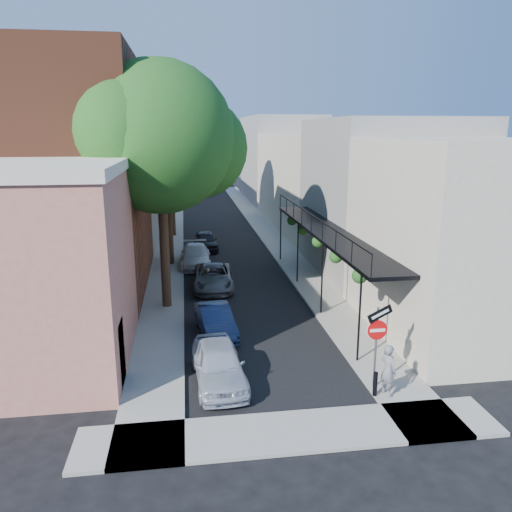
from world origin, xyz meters
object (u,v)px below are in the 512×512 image
object	(u,v)px
sign_post	(377,333)
pedestrian	(388,370)
bollard	(375,384)
parked_car_d	(196,256)
parked_car_a	(219,364)
parked_car_c	(213,277)
oak_mid	(173,152)
oak_far	(175,132)
parked_car_b	(215,321)
oak_near	(170,141)
parked_car_e	(206,241)

from	to	relation	value
sign_post	pedestrian	size ratio (longest dim) A/B	1.75
bollard	parked_car_d	distance (m)	17.86
bollard	parked_car_a	distance (m)	5.16
parked_car_d	parked_car_c	bearing A→B (deg)	-79.60
oak_mid	oak_far	size ratio (longest dim) A/B	0.86
bollard	pedestrian	bearing A→B (deg)	0.00
bollard	parked_car_b	size ratio (longest dim) A/B	0.22
oak_near	parked_car_d	distance (m)	10.35
oak_far	parked_car_e	xyz separation A→B (m)	(1.95, -5.23, -7.61)
parked_car_a	parked_car_e	world-z (taller)	parked_car_a
oak_near	parked_car_d	bearing A→B (deg)	81.18
parked_car_d	parked_car_e	world-z (taller)	parked_car_e
parked_car_d	parked_car_e	size ratio (longest dim) A/B	1.17
sign_post	parked_car_d	xyz separation A→B (m)	(-5.39, 16.60, -1.38)
sign_post	parked_car_a	bearing A→B (deg)	165.45
parked_car_c	pedestrian	xyz separation A→B (m)	(4.80, -12.28, 0.35)
parked_car_a	parked_car_e	distance (m)	19.77
parked_car_c	parked_car_a	bearing A→B (deg)	-89.67
oak_mid	pedestrian	distance (m)	19.95
parked_car_a	parked_car_d	bearing A→B (deg)	87.80
sign_post	parked_car_e	size ratio (longest dim) A/B	0.78
oak_far	parked_car_e	distance (m)	9.43
oak_near	oak_far	world-z (taller)	oak_far
oak_mid	oak_far	xyz separation A→B (m)	(0.06, 9.04, 1.20)
oak_mid	parked_car_c	xyz separation A→B (m)	(2.02, -5.45, -6.43)
parked_car_c	oak_mid	bearing A→B (deg)	113.05
sign_post	oak_mid	world-z (taller)	oak_mid
parked_car_a	pedestrian	bearing A→B (deg)	-22.32
parked_car_c	oak_far	bearing A→B (deg)	100.41
sign_post	bollard	distance (m)	1.60
bollard	parked_car_e	world-z (taller)	parked_car_e
sign_post	parked_car_e	bearing A→B (deg)	102.21
pedestrian	bollard	bearing A→B (deg)	70.59
parked_car_d	parked_car_e	bearing A→B (deg)	79.98
parked_car_e	parked_car_c	bearing A→B (deg)	-92.94
parked_car_a	oak_far	bearing A→B (deg)	89.80
sign_post	parked_car_b	bearing A→B (deg)	131.59
oak_mid	parked_car_b	size ratio (longest dim) A/B	2.77
parked_car_e	pedestrian	distance (m)	22.07
parked_car_d	oak_mid	bearing A→B (deg)	151.74
parked_car_b	bollard	bearing A→B (deg)	-58.74
oak_near	parked_car_e	bearing A→B (deg)	80.52
bollard	parked_car_d	bearing A→B (deg)	107.04
oak_mid	parked_car_e	bearing A→B (deg)	62.08
bollard	oak_near	world-z (taller)	oak_near
bollard	parked_car_e	xyz separation A→B (m)	(-4.40, 21.54, 0.13)
parked_car_c	pedestrian	size ratio (longest dim) A/B	2.64
parked_car_e	pedestrian	world-z (taller)	pedestrian
oak_far	parked_car_e	size ratio (longest dim) A/B	3.11
oak_far	parked_car_a	distance (m)	26.16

